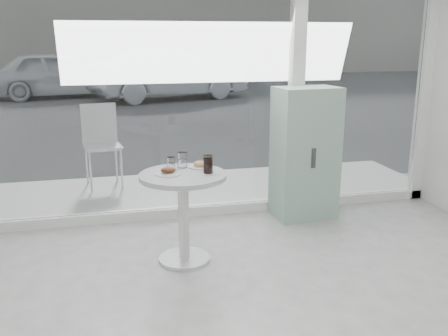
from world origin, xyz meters
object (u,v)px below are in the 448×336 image
object	(u,v)px
water_tumbler_b	(182,161)
plate_donut	(200,165)
car_silver	(169,74)
plate_fritter	(169,172)
main_table	(183,199)
cola_glass	(208,165)
patio_chair	(101,140)
water_tumbler_a	(171,164)
car_white	(57,74)
mint_cabinet	(305,153)

from	to	relation	value
water_tumbler_b	plate_donut	bearing A→B (deg)	-13.66
car_silver	plate_donut	bearing A→B (deg)	157.62
plate_donut	plate_fritter	bearing A→B (deg)	-150.25
main_table	cola_glass	distance (m)	0.36
patio_chair	car_silver	bearing A→B (deg)	69.29
plate_donut	water_tumbler_a	xyz separation A→B (m)	(-0.25, -0.01, 0.03)
main_table	plate_fritter	world-z (taller)	plate_fritter
cola_glass	plate_donut	bearing A→B (deg)	98.97
car_silver	cola_glass	xyz separation A→B (m)	(-1.18, -11.58, 0.06)
car_white	water_tumbler_b	distance (m)	12.89
plate_donut	water_tumbler_b	bearing A→B (deg)	166.34
plate_fritter	car_white	bearing A→B (deg)	98.27
car_white	cola_glass	distance (m)	13.14
water_tumbler_b	cola_glass	world-z (taller)	cola_glass
mint_cabinet	car_silver	xyz separation A→B (m)	(-0.02, 10.75, 0.10)
patio_chair	cola_glass	world-z (taller)	patio_chair
main_table	mint_cabinet	bearing A→B (deg)	29.85
water_tumbler_a	water_tumbler_b	xyz separation A→B (m)	(0.10, 0.04, 0.01)
car_white	water_tumbler_b	xyz separation A→B (m)	(2.02, -12.73, 0.10)
car_white	cola_glass	xyz separation A→B (m)	(2.20, -12.96, 0.11)
car_white	water_tumbler_b	world-z (taller)	car_white
patio_chair	water_tumbler_b	bearing A→B (deg)	-80.60
water_tumbler_a	car_silver	bearing A→B (deg)	82.69
water_tumbler_b	mint_cabinet	bearing A→B (deg)	23.89
main_table	water_tumbler_a	size ratio (longest dim) A/B	7.20
plate_donut	cola_glass	world-z (taller)	cola_glass
main_table	plate_donut	xyz separation A→B (m)	(0.18, 0.16, 0.24)
car_silver	water_tumbler_b	size ratio (longest dim) A/B	35.52
car_white	plate_fritter	xyz separation A→B (m)	(1.88, -12.93, 0.06)
patio_chair	cola_glass	xyz separation A→B (m)	(0.86, -2.39, 0.22)
main_table	patio_chair	xyz separation A→B (m)	(-0.66, 2.36, 0.07)
mint_cabinet	plate_fritter	distance (m)	1.73
main_table	plate_fritter	xyz separation A→B (m)	(-0.11, -0.00, 0.25)
car_white	car_silver	distance (m)	3.65
water_tumbler_b	cola_glass	bearing A→B (deg)	-51.79
main_table	car_white	bearing A→B (deg)	98.77
patio_chair	plate_donut	bearing A→B (deg)	-77.43
patio_chair	plate_fritter	xyz separation A→B (m)	(0.54, -2.36, 0.17)
main_table	patio_chair	world-z (taller)	patio_chair
mint_cabinet	cola_glass	world-z (taller)	mint_cabinet
patio_chair	car_silver	world-z (taller)	car_silver
main_table	water_tumbler_a	bearing A→B (deg)	115.83
water_tumbler_b	main_table	bearing A→B (deg)	-98.55
main_table	mint_cabinet	world-z (taller)	mint_cabinet
cola_glass	patio_chair	bearing A→B (deg)	109.87
mint_cabinet	car_white	bearing A→B (deg)	100.89
car_silver	water_tumbler_b	world-z (taller)	car_silver
patio_chair	mint_cabinet	bearing A→B (deg)	-45.08
water_tumbler_a	mint_cabinet	bearing A→B (deg)	23.78
car_white	plate_donut	world-z (taller)	car_white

